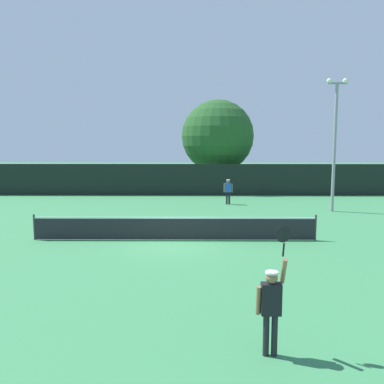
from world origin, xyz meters
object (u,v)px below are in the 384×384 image
at_px(player_receiving, 228,189).
at_px(large_tree, 218,136).
at_px(player_serving, 272,300).
at_px(parked_car_near, 155,177).
at_px(tennis_ball, 160,232).
at_px(light_pole, 335,136).

bearing_deg(player_receiving, large_tree, -87.80).
height_order(player_serving, parked_car_near, player_serving).
relative_size(player_serving, tennis_ball, 37.00).
bearing_deg(player_serving, tennis_ball, 105.98).
xyz_separation_m(tennis_ball, parked_car_near, (-2.16, 19.81, 0.74)).
xyz_separation_m(light_pole, large_tree, (-6.15, 10.33, 0.10)).
bearing_deg(parked_car_near, light_pole, -51.15).
distance_m(player_serving, player_receiving, 19.02).
bearing_deg(light_pole, tennis_ball, -148.61).
bearing_deg(large_tree, parked_car_near, 146.42).
distance_m(tennis_ball, parked_car_near, 19.94).
xyz_separation_m(player_receiving, light_pole, (5.85, -2.60, 3.36)).
xyz_separation_m(player_receiving, parked_car_near, (-5.83, 11.40, -0.20)).
bearing_deg(tennis_ball, player_receiving, 66.44).
bearing_deg(tennis_ball, parked_car_near, 96.24).
bearing_deg(player_receiving, tennis_ball, 66.44).
bearing_deg(light_pole, player_serving, -111.58).
height_order(light_pole, parked_car_near, light_pole).
height_order(player_serving, large_tree, large_tree).
xyz_separation_m(light_pole, parked_car_near, (-11.69, 14.00, -3.56)).
bearing_deg(player_receiving, light_pole, 156.01).
xyz_separation_m(large_tree, parked_car_near, (-5.54, 3.68, -3.66)).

